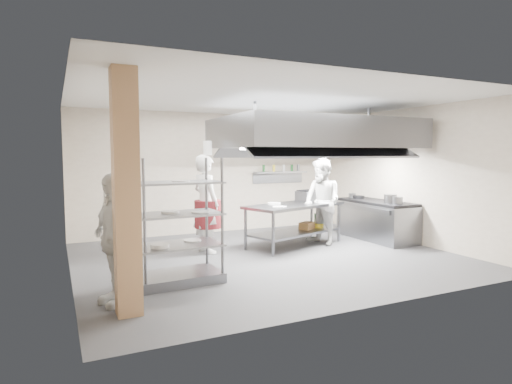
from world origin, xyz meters
name	(u,v)px	position (x,y,z in m)	size (l,w,h in m)	color
floor	(268,257)	(0.00, 0.00, 0.00)	(7.00, 7.00, 0.00)	#39393C
ceiling	(269,99)	(0.00, 0.00, 3.00)	(7.00, 7.00, 0.00)	silver
wall_back	(215,173)	(0.00, 3.00, 1.50)	(7.00, 7.00, 0.00)	#B1A18C
wall_left	(68,185)	(-3.50, 0.00, 1.50)	(6.00, 6.00, 0.00)	#B1A18C
wall_right	(407,176)	(3.50, 0.00, 1.50)	(6.00, 6.00, 0.00)	#B1A18C
column	(126,193)	(-2.90, -1.90, 1.50)	(0.30, 0.30, 3.00)	tan
exhaust_hood	(315,134)	(1.30, 0.40, 2.40)	(4.00, 2.50, 0.60)	gray
hood_strip_a	(277,149)	(0.40, 0.40, 2.08)	(1.60, 0.12, 0.04)	white
hood_strip_b	(350,150)	(2.20, 0.40, 2.08)	(1.60, 0.12, 0.04)	white
wall_shelf	(280,172)	(1.80, 2.84, 1.50)	(1.50, 0.28, 0.04)	gray
island	(294,225)	(0.99, 0.70, 0.46)	(2.30, 0.96, 0.91)	gray
island_worktop	(295,205)	(0.99, 0.70, 0.88)	(2.30, 0.96, 0.06)	gray
island_undershelf	(294,232)	(0.99, 0.70, 0.30)	(2.11, 0.86, 0.04)	gray
pass_rack	(178,221)	(-1.99, -0.88, 0.96)	(1.28, 0.75, 1.92)	slate
cooking_range	(376,221)	(3.08, 0.50, 0.42)	(0.80, 2.00, 0.84)	gray
range_top	(377,202)	(3.08, 0.50, 0.87)	(0.78, 1.96, 0.06)	black
chef_head	(206,204)	(-0.96, 0.90, 0.98)	(0.72, 0.47, 1.97)	silver
chef_line	(322,202)	(1.60, 0.56, 0.94)	(0.91, 0.71, 1.88)	white
chef_plating	(114,239)	(-3.00, -1.46, 0.87)	(1.02, 0.42, 1.74)	silver
griddle	(307,196)	(1.55, 1.09, 1.02)	(0.46, 0.36, 0.23)	slate
wicker_basket	(307,226)	(1.35, 0.78, 0.40)	(0.35, 0.24, 0.15)	olive
stockpot	(390,199)	(3.03, 0.01, 1.00)	(0.28, 0.28, 0.19)	slate
plate_stack	(179,243)	(-1.99, -0.88, 0.61)	(0.28, 0.28, 0.05)	silver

